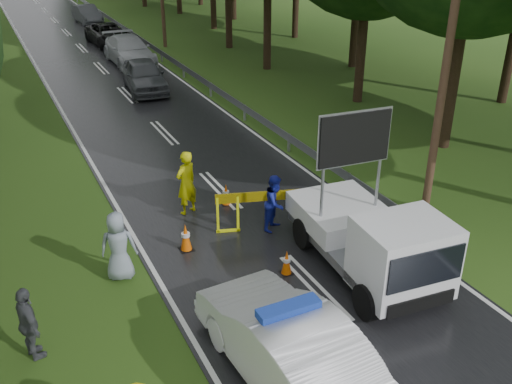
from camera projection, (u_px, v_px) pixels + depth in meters
ground at (314, 287)px, 13.99m from camera, size 160.00×160.00×0.00m
road at (82, 48)px, 38.16m from camera, size 7.00×140.00×0.02m
guardrail at (136, 36)px, 39.10m from camera, size 0.12×60.06×0.70m
utility_pole_near at (449, 44)px, 15.39m from camera, size 1.40×0.24×10.00m
police_sedan at (288, 346)px, 10.89m from camera, size 2.06×5.09×1.81m
work_truck at (374, 240)px, 13.96m from camera, size 2.56×5.08×3.93m
barrier at (268, 201)px, 16.12m from camera, size 2.86×0.95×1.23m
officer at (186, 183)px, 16.99m from camera, size 0.86×0.73×2.01m
civilian at (275, 203)px, 16.23m from camera, size 1.03×0.99×1.67m
bystander_mid at (29, 324)px, 11.45m from camera, size 0.66×1.06×1.68m
bystander_right at (118, 246)px, 13.98m from camera, size 1.03×0.84×1.82m
queue_car_first at (144, 76)px, 28.88m from camera, size 2.33×4.78×1.57m
queue_car_second at (129, 50)px, 34.02m from camera, size 2.27×5.49×1.59m
queue_car_third at (109, 34)px, 38.97m from camera, size 2.62×5.14×1.39m
queue_car_fourth at (87, 14)px, 46.41m from camera, size 1.83×4.38×1.41m
cone_center at (287, 263)px, 14.37m from camera, size 0.32×0.32×0.68m
cone_far at (226, 195)px, 17.79m from camera, size 0.33×0.33×0.70m
cone_left_mid at (186, 238)px, 15.36m from camera, size 0.38×0.38×0.80m
cone_right at (357, 225)px, 16.12m from camera, size 0.30×0.30×0.64m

